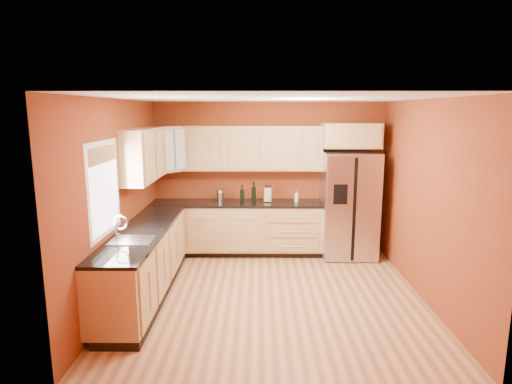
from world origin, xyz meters
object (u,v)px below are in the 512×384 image
refrigerator (349,205)px  wine_bottle_a (242,193)px  soap_dispenser (296,197)px  canister_left (220,197)px  knife_block (268,195)px

refrigerator → wine_bottle_a: (-1.80, 0.06, 0.18)m
wine_bottle_a → soap_dispenser: 0.93m
canister_left → wine_bottle_a: size_ratio=0.56×
refrigerator → soap_dispenser: bearing=174.2°
refrigerator → wine_bottle_a: size_ratio=5.88×
soap_dispenser → wine_bottle_a: bearing=-178.0°
wine_bottle_a → soap_dispenser: size_ratio=1.69×
refrigerator → canister_left: bearing=178.6°
refrigerator → wine_bottle_a: refrigerator is taller
wine_bottle_a → soap_dispenser: wine_bottle_a is taller
wine_bottle_a → canister_left: bearing=-179.2°
refrigerator → knife_block: size_ratio=7.47×
canister_left → wine_bottle_a: bearing=0.8°
canister_left → knife_block: bearing=3.6°
refrigerator → soap_dispenser: (-0.88, 0.09, 0.12)m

